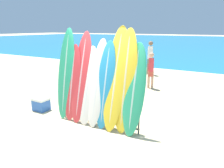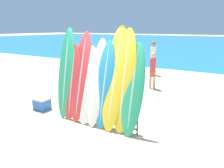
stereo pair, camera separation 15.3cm
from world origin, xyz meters
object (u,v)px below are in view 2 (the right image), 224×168
Objects in this scene: surfboard_slot_0 at (66,73)px; person_near_water at (153,69)px; person_far_left at (133,64)px; surfboard_slot_3 at (88,85)px; surfboard_rack at (96,106)px; surfboard_slot_5 at (105,85)px; surfboard_slot_2 at (81,77)px; surfboard_slot_6 at (115,79)px; surfboard_slot_4 at (97,83)px; person_mid_beach at (153,57)px; surfboard_slot_8 at (133,90)px; cooler_box at (42,103)px; surfboard_slot_7 at (124,82)px; surfboard_slot_1 at (72,82)px.

person_near_water is (1.03, 4.09, -0.43)m from surfboard_slot_0.
surfboard_slot_3 is at bearing 138.44° from person_far_left.
surfboard_rack is 1.30m from surfboard_slot_0.
surfboard_slot_3 is 0.53m from surfboard_slot_5.
surfboard_slot_2 reaches higher than surfboard_rack.
surfboard_slot_5 is at bearing 77.26° from person_near_water.
surfboard_slot_6 reaches higher than surfboard_slot_5.
surfboard_slot_6 reaches higher than surfboard_slot_2.
surfboard_slot_6 is at bearing 12.72° from surfboard_slot_5.
surfboard_slot_0 reaches higher than surfboard_slot_4.
surfboard_slot_5 is (0.24, -0.01, -0.02)m from surfboard_slot_4.
person_mid_beach reaches higher than person_near_water.
surfboard_slot_4 is at bearing 73.85° from person_near_water.
person_near_water is (-0.01, 4.12, 0.34)m from surfboard_rack.
surfboard_slot_5 is 0.32m from surfboard_slot_6.
surfboard_slot_4 is 1.03× the size of surfboard_slot_8.
surfboard_slot_0 is at bearing 178.26° from surfboard_slot_3.
surfboard_slot_6 is at bearing 2.22° from cooler_box.
surfboard_slot_3 is 0.93× the size of surfboard_slot_5.
surfboard_slot_4 is 1.49× the size of person_near_water.
surfboard_rack is 4.13m from person_near_water.
surfboard_slot_7 is at bearing -0.58° from surfboard_slot_2.
surfboard_slot_2 reaches higher than surfboard_slot_1.
surfboard_slot_3 is at bearing -174.97° from surfboard_slot_4.
surfboard_slot_1 is 0.33m from surfboard_slot_2.
surfboard_slot_6 is at bearing 3.50° from surfboard_slot_1.
surfboard_slot_3 reaches higher than surfboard_rack.
surfboard_slot_6 is 6.88m from person_mid_beach.
surfboard_slot_5 reaches higher than person_mid_beach.
person_mid_beach is (-1.28, 6.76, -0.12)m from surfboard_slot_5.
surfboard_slot_0 is at bearing -178.28° from surfboard_slot_6.
surfboard_slot_5 reaches higher than surfboard_slot_1.
person_mid_beach is (-0.23, 6.78, -0.05)m from surfboard_slot_1.
surfboard_slot_8 is 1.31× the size of person_far_left.
person_near_water reaches higher than surfboard_rack.
surfboard_slot_7 is at bearing 2.86° from surfboard_rack.
person_far_left is at bearing 90.51° from surfboard_slot_0.
surfboard_rack is 0.97m from surfboard_slot_1.
surfboard_rack is at bearing -108.88° from surfboard_slot_4.
surfboard_slot_7 is 4.77m from person_far_left.
person_near_water is at bearing 90.33° from surfboard_slot_4.
surfboard_slot_8 is 1.21× the size of person_mid_beach.
person_near_water is (0.51, 4.06, -0.39)m from surfboard_slot_2.
surfboard_slot_0 reaches higher than cooler_box.
surfboard_slot_1 is at bearing 131.68° from person_far_left.
person_near_water is at bearing 82.85° from surfboard_slot_2.
surfboard_slot_2 is at bearing -96.63° from person_mid_beach.
surfboard_slot_1 is 6.79m from person_mid_beach.
surfboard_slot_1 reaches higher than surfboard_slot_3.
surfboard_rack is at bearing -177.14° from surfboard_slot_7.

